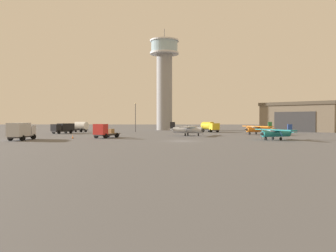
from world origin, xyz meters
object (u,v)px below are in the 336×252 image
Objects in this scene: traffic_cone_near_left at (73,137)px; airplane_orange at (259,129)px; truck_fuel_tanker_white at (79,126)px; truck_flatbed_red at (104,131)px; truck_box_black at (63,128)px; truck_fuel_tanker_yellow at (210,126)px; light_post_east at (135,115)px; control_tower at (164,76)px; airplane_teal at (276,133)px; truck_box_silver at (21,131)px; airplane_silver at (187,129)px.

airplane_orange is at bearing 24.48° from traffic_cone_near_left.
truck_fuel_tanker_white is 0.96× the size of truck_flatbed_red.
truck_fuel_tanker_yellow is at bearing 135.75° from truck_box_black.
truck_fuel_tanker_white is (-38.82, -0.34, -0.04)m from truck_fuel_tanker_yellow.
traffic_cone_near_left is at bearing -102.73° from light_post_east.
airplane_orange is at bearing 4.99° from truck_fuel_tanker_yellow.
light_post_east is at bearing 152.13° from truck_box_black.
control_tower reaches higher than airplane_teal.
airplane_orange is 1.11× the size of airplane_teal.
truck_fuel_tanker_white is 35.76m from truck_flatbed_red.
control_tower reaches higher than truck_flatbed_red.
truck_box_black is at bearing -147.59° from light_post_east.
truck_fuel_tanker_white reaches higher than truck_flatbed_red.
truck_box_black is (-50.20, 4.74, 0.09)m from airplane_orange.
traffic_cone_near_left is (-7.75, -34.32, -4.84)m from light_post_east.
airplane_orange is 36.38m from light_post_east.
truck_fuel_tanker_yellow is 0.97× the size of truck_box_silver.
airplane_orange is 53.25m from truck_box_silver.
light_post_east reaches higher than truck_box_silver.
truck_box_silver is (-47.77, -23.52, 0.27)m from airplane_orange.
control_tower reaches higher than truck_box_silver.
traffic_cone_near_left is at bearing -57.06° from truck_box_silver.
airplane_teal is 1.33× the size of truck_fuel_tanker_yellow.
airplane_silver reaches higher than truck_box_silver.
traffic_cone_near_left is (-38.13, 3.45, -0.95)m from airplane_teal.
traffic_cone_near_left is (7.58, 5.22, -1.36)m from truck_box_silver.
airplane_silver is at bearing -2.35° from airplane_orange.
airplane_teal is 45.74m from truck_box_silver.
control_tower is at bearing -171.66° from truck_fuel_tanker_yellow.
light_post_east is (15.33, 39.54, 3.49)m from truck_box_silver.
light_post_east reaches higher than airplane_orange.
truck_flatbed_red is (-32.39, 5.03, 0.04)m from airplane_teal.
traffic_cone_near_left is at bearing -29.42° from airplane_teal.
truck_box_black is (-48.14, 26.50, 0.23)m from airplane_teal.
truck_fuel_tanker_yellow reaches higher than airplane_teal.
airplane_orange is 50.43m from truck_box_black.
truck_flatbed_red is (14.80, -32.56, -0.30)m from truck_fuel_tanker_white.
light_post_east is at bearing 77.27° from traffic_cone_near_left.
truck_box_black is (-15.75, 21.47, 0.19)m from truck_flatbed_red.
airplane_silver is 34.42m from truck_box_black.
control_tower is 46.28m from airplane_silver.
traffic_cone_near_left is at bearing 53.20° from truck_box_black.
airplane_teal is (22.60, -57.37, -17.78)m from control_tower.
truck_fuel_tanker_yellow is 22.29m from light_post_east.
light_post_east is (-22.01, -0.15, 3.52)m from truck_fuel_tanker_yellow.
truck_box_silver reaches higher than truck_fuel_tanker_yellow.
airplane_teal is 1.43× the size of truck_box_black.
light_post_east is (-32.44, 16.02, 3.76)m from airplane_orange.
control_tower reaches higher than airplane_silver.
truck_box_silver is (-30.06, -16.92, 0.26)m from airplane_silver.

